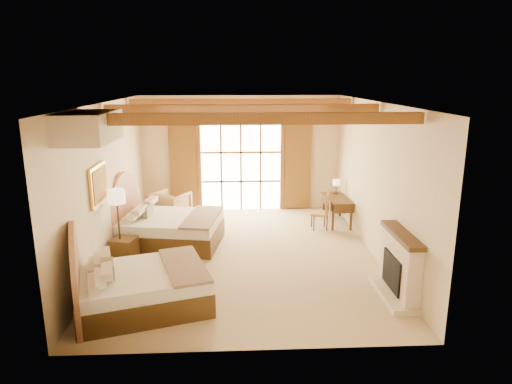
{
  "coord_description": "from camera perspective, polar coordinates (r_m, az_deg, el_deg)",
  "views": [
    {
      "loc": [
        -0.2,
        -9.1,
        3.7
      ],
      "look_at": [
        0.26,
        0.2,
        1.33
      ],
      "focal_mm": 32.0,
      "sensor_mm": 36.0,
      "label": 1
    }
  ],
  "objects": [
    {
      "name": "ceiling",
      "position": [
        9.11,
        -1.62,
        11.12
      ],
      "size": [
        7.0,
        7.0,
        0.0
      ],
      "primitive_type": "plane",
      "rotation": [
        3.14,
        0.0,
        0.0
      ],
      "color": "#BD7E3A",
      "rests_on": "ground"
    },
    {
      "name": "wall_right",
      "position": [
        9.79,
        14.77,
        1.41
      ],
      "size": [
        0.0,
        7.0,
        7.0
      ],
      "primitive_type": "plane",
      "rotation": [
        1.57,
        0.0,
        -1.57
      ],
      "color": "beige",
      "rests_on": "ground"
    },
    {
      "name": "desk",
      "position": [
        11.96,
        10.07,
        -2.15
      ],
      "size": [
        0.6,
        1.29,
        0.68
      ],
      "rotation": [
        0.0,
        0.0,
        0.05
      ],
      "color": "#433017",
      "rests_on": "floor"
    },
    {
      "name": "canopy_valance",
      "position": [
        7.47,
        -20.16,
        7.66
      ],
      "size": [
        0.7,
        1.4,
        0.45
      ],
      "primitive_type": "cube",
      "color": "beige",
      "rests_on": "ceiling"
    },
    {
      "name": "ottoman",
      "position": [
        11.94,
        -6.44,
        -2.97
      ],
      "size": [
        0.57,
        0.57,
        0.36
      ],
      "primitive_type": "cube",
      "rotation": [
        0.0,
        0.0,
        0.15
      ],
      "color": "#A86D4D",
      "rests_on": "floor"
    },
    {
      "name": "armchair",
      "position": [
        12.18,
        -10.61,
        -1.75
      ],
      "size": [
        1.14,
        1.15,
        0.78
      ],
      "primitive_type": "imported",
      "rotation": [
        0.0,
        0.0,
        -3.63
      ],
      "color": "#A5814B",
      "rests_on": "floor"
    },
    {
      "name": "fireplace",
      "position": [
        8.27,
        17.4,
        -9.11
      ],
      "size": [
        0.46,
        1.4,
        1.16
      ],
      "color": "beige",
      "rests_on": "ground"
    },
    {
      "name": "painting",
      "position": [
        8.93,
        -19.06,
        0.87
      ],
      "size": [
        0.06,
        0.95,
        0.75
      ],
      "color": "gold",
      "rests_on": "wall_left"
    },
    {
      "name": "desk_chair",
      "position": [
        11.44,
        8.04,
        -3.24
      ],
      "size": [
        0.51,
        0.5,
        0.92
      ],
      "rotation": [
        0.0,
        0.0,
        -0.29
      ],
      "color": "#A1783D",
      "rests_on": "floor"
    },
    {
      "name": "french_doors",
      "position": [
        12.77,
        -1.89,
        3.2
      ],
      "size": [
        3.95,
        0.08,
        2.6
      ],
      "color": "white",
      "rests_on": "ground"
    },
    {
      "name": "wall_back",
      "position": [
        12.77,
        -1.91,
        4.79
      ],
      "size": [
        5.5,
        0.0,
        5.5
      ],
      "primitive_type": "plane",
      "rotation": [
        1.57,
        0.0,
        0.0
      ],
      "color": "beige",
      "rests_on": "ground"
    },
    {
      "name": "wall_left",
      "position": [
        9.68,
        -18.05,
        1.03
      ],
      "size": [
        0.0,
        7.0,
        7.0
      ],
      "primitive_type": "plane",
      "rotation": [
        1.57,
        0.0,
        1.57
      ],
      "color": "beige",
      "rests_on": "ground"
    },
    {
      "name": "floor_lamp",
      "position": [
        9.35,
        -16.99,
        -1.11
      ],
      "size": [
        0.33,
        0.33,
        1.55
      ],
      "color": "#3D271A",
      "rests_on": "floor"
    },
    {
      "name": "bed_near",
      "position": [
        7.85,
        -15.16,
        -11.02
      ],
      "size": [
        2.49,
        2.09,
        1.36
      ],
      "rotation": [
        0.0,
        0.0,
        0.3
      ],
      "color": "#433017",
      "rests_on": "floor"
    },
    {
      "name": "bed_far",
      "position": [
        10.48,
        -11.51,
        -4.19
      ],
      "size": [
        2.42,
        1.97,
        1.44
      ],
      "rotation": [
        0.0,
        0.0,
        -0.16
      ],
      "color": "#433017",
      "rests_on": "floor"
    },
    {
      "name": "desk_lamp",
      "position": [
        12.2,
        10.02,
        1.11
      ],
      "size": [
        0.19,
        0.19,
        0.38
      ],
      "color": "#3D271A",
      "rests_on": "desk"
    },
    {
      "name": "floor",
      "position": [
        9.82,
        -1.49,
        -7.86
      ],
      "size": [
        7.0,
        7.0,
        0.0
      ],
      "primitive_type": "plane",
      "color": "tan",
      "rests_on": "ground"
    },
    {
      "name": "ceiling_beams",
      "position": [
        9.12,
        -1.61,
        10.37
      ],
      "size": [
        5.39,
        4.6,
        0.18
      ],
      "primitive_type": null,
      "color": "olive",
      "rests_on": "ceiling"
    },
    {
      "name": "nightstand",
      "position": [
        9.67,
        -16.11,
        -7.1
      ],
      "size": [
        0.55,
        0.55,
        0.54
      ],
      "primitive_type": "cube",
      "rotation": [
        0.0,
        0.0,
        -0.26
      ],
      "color": "#433017",
      "rests_on": "floor"
    }
  ]
}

